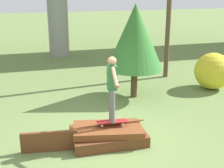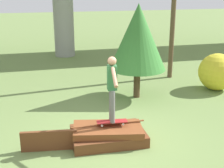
{
  "view_description": "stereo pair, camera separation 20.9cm",
  "coord_description": "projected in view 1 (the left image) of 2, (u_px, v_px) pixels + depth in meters",
  "views": [
    {
      "loc": [
        -1.87,
        -6.97,
        3.85
      ],
      "look_at": [
        0.08,
        -0.08,
        1.56
      ],
      "focal_mm": 50.0,
      "sensor_mm": 36.0,
      "label": 1
    },
    {
      "loc": [
        -1.67,
        -7.03,
        3.85
      ],
      "look_at": [
        0.08,
        -0.08,
        1.56
      ],
      "focal_mm": 50.0,
      "sensor_mm": 36.0,
      "label": 2
    }
  ],
  "objects": [
    {
      "name": "scrap_pile",
      "position": [
        108.0,
        134.0,
        7.96
      ],
      "size": [
        1.92,
        1.32,
        0.49
      ],
      "color": "brown",
      "rests_on": "ground_plane"
    },
    {
      "name": "bush_yellow_flowering",
      "position": [
        213.0,
        71.0,
        11.88
      ],
      "size": [
        1.4,
        1.4,
        1.4
      ],
      "color": "gold",
      "rests_on": "ground_plane"
    },
    {
      "name": "skateboard",
      "position": [
        112.0,
        122.0,
        7.83
      ],
      "size": [
        0.78,
        0.3,
        0.09
      ],
      "color": "maroon",
      "rests_on": "scrap_pile"
    },
    {
      "name": "tree_behind_left",
      "position": [
        135.0,
        37.0,
        10.56
      ],
      "size": [
        1.96,
        1.96,
        3.27
      ],
      "color": "#4C3823",
      "rests_on": "ground_plane"
    },
    {
      "name": "ground_plane",
      "position": [
        108.0,
        141.0,
        8.05
      ],
      "size": [
        80.0,
        80.0,
        0.0
      ],
      "primitive_type": "plane",
      "color": "olive"
    },
    {
      "name": "skater",
      "position": [
        112.0,
        85.0,
        7.53
      ],
      "size": [
        0.24,
        1.28,
        1.66
      ],
      "color": "slate",
      "rests_on": "skateboard"
    },
    {
      "name": "scrap_plank_loose",
      "position": [
        49.0,
        142.0,
        7.48
      ],
      "size": [
        1.35,
        0.27,
        0.51
      ],
      "color": "brown",
      "rests_on": "ground_plane"
    }
  ]
}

